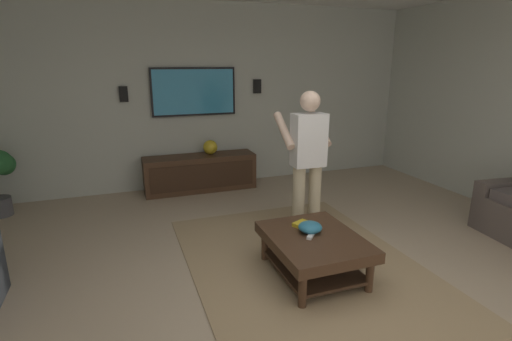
% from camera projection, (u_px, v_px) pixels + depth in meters
% --- Properties ---
extents(ground_plane, '(8.27, 8.27, 0.00)m').
position_uv_depth(ground_plane, '(309.00, 297.00, 3.29)').
color(ground_plane, tan).
extents(wall_back_tv, '(0.10, 6.98, 2.81)m').
position_uv_depth(wall_back_tv, '(209.00, 97.00, 6.07)').
color(wall_back_tv, '#B2B7AD').
rests_on(wall_back_tv, ground).
extents(area_rug, '(2.96, 2.15, 0.01)m').
position_uv_depth(area_rug, '(303.00, 264.00, 3.81)').
color(area_rug, '#9E8460').
rests_on(area_rug, ground).
extents(coffee_table, '(1.00, 0.80, 0.40)m').
position_uv_depth(coffee_table, '(314.00, 246.00, 3.55)').
color(coffee_table, '#422B1C').
rests_on(coffee_table, ground).
extents(media_console, '(0.45, 1.70, 0.55)m').
position_uv_depth(media_console, '(200.00, 173.00, 5.99)').
color(media_console, '#422B1C').
rests_on(media_console, ground).
extents(tv, '(0.05, 1.29, 0.73)m').
position_uv_depth(tv, '(194.00, 92.00, 5.88)').
color(tv, black).
extents(person_standing, '(0.54, 0.54, 1.64)m').
position_uv_depth(person_standing, '(307.00, 156.00, 4.27)').
color(person_standing, '#C6B793').
rests_on(person_standing, ground).
extents(bowl, '(0.22, 0.22, 0.10)m').
position_uv_depth(bowl, '(310.00, 227.00, 3.59)').
color(bowl, teal).
rests_on(bowl, coffee_table).
extents(remote_white, '(0.14, 0.13, 0.02)m').
position_uv_depth(remote_white, '(311.00, 235.00, 3.50)').
color(remote_white, white).
rests_on(remote_white, coffee_table).
extents(book, '(0.27, 0.24, 0.04)m').
position_uv_depth(book, '(306.00, 226.00, 3.70)').
color(book, gold).
rests_on(book, coffee_table).
extents(vase_round, '(0.22, 0.22, 0.22)m').
position_uv_depth(vase_round, '(210.00, 147.00, 5.99)').
color(vase_round, gold).
rests_on(vase_round, media_console).
extents(wall_speaker_left, '(0.06, 0.12, 0.22)m').
position_uv_depth(wall_speaker_left, '(257.00, 86.00, 6.22)').
color(wall_speaker_left, black).
extents(wall_speaker_right, '(0.06, 0.12, 0.22)m').
position_uv_depth(wall_speaker_right, '(124.00, 94.00, 5.56)').
color(wall_speaker_right, black).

